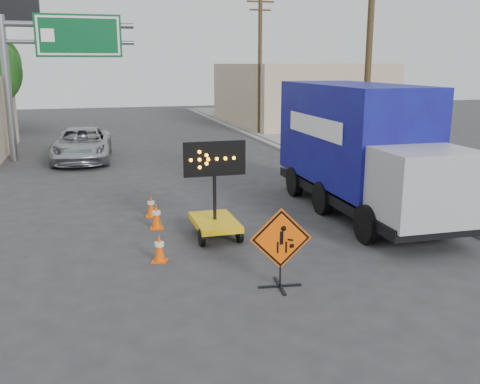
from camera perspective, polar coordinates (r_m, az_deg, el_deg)
name	(u,v)px	position (r m, az deg, el deg)	size (l,w,h in m)	color
ground	(250,294)	(11.16, 1.05, -10.84)	(100.00, 100.00, 0.00)	#2D2D30
curb_right	(299,156)	(27.12, 6.35, 3.80)	(0.40, 60.00, 0.12)	gray
sidewalk_right	(341,154)	(28.06, 10.72, 4.01)	(4.00, 60.00, 0.15)	gray
building_right_far	(296,94)	(42.88, 6.05, 10.38)	(10.00, 14.00, 4.60)	#C7AB8F
highway_gantry	(51,54)	(27.71, -19.54, 13.75)	(6.18, 0.38, 6.90)	slate
utility_pole_near	(368,62)	(22.57, 13.53, 13.37)	(1.80, 0.26, 9.00)	#46361E
utility_pole_far	(260,62)	(35.46, 2.14, 13.66)	(1.80, 0.26, 9.00)	#46361E
construction_sign	(281,246)	(11.20, 4.36, -5.77)	(1.30, 0.92, 1.73)	black
arrow_board	(215,216)	(14.49, -2.70, -2.54)	(1.67, 1.85, 2.64)	#E6B70C
pickup_truck	(82,145)	(26.97, -16.49, 4.86)	(2.64, 5.73, 1.59)	#AEB0B6
box_truck	(360,156)	(17.12, 12.67, 3.80)	(2.83, 8.45, 3.99)	black
cone_a	(159,248)	(12.91, -8.59, -5.91)	(0.46, 0.46, 0.68)	#EE5205
cone_b	(156,216)	(15.46, -8.90, -2.55)	(0.41, 0.41, 0.74)	#EE5205
cone_c	(151,206)	(16.69, -9.46, -1.45)	(0.35, 0.35, 0.69)	#EE5205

